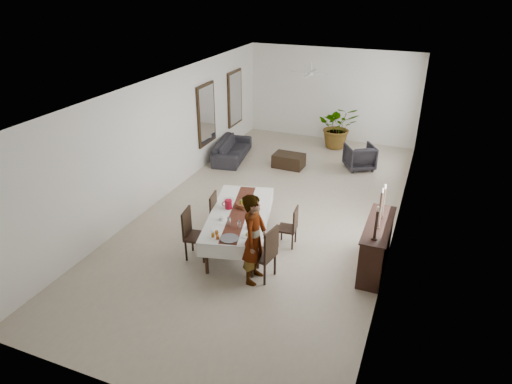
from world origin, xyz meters
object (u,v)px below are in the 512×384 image
object	(u,v)px
sideboard_body	(376,247)
woman	(254,239)
dining_table_top	(239,214)
red_pitcher	(228,204)
sofa	(232,149)

from	to	relation	value
sideboard_body	woman	bearing A→B (deg)	-149.28
dining_table_top	red_pitcher	xyz separation A→B (m)	(-0.29, 0.09, 0.14)
dining_table_top	sideboard_body	size ratio (longest dim) A/B	1.49
dining_table_top	sideboard_body	distance (m)	2.95
woman	sofa	distance (m)	6.57
sofa	red_pitcher	bearing A→B (deg)	-165.83
dining_table_top	sofa	xyz separation A→B (m)	(-2.31, 4.67, -0.45)
sideboard_body	sofa	xyz separation A→B (m)	(-5.24, 4.49, -0.20)
sideboard_body	sofa	size ratio (longest dim) A/B	0.80
red_pitcher	sideboard_body	world-z (taller)	sideboard_body
red_pitcher	woman	distance (m)	1.60
dining_table_top	sofa	size ratio (longest dim) A/B	1.18
dining_table_top	woman	world-z (taller)	woman
dining_table_top	red_pitcher	size ratio (longest dim) A/B	12.00
red_pitcher	sideboard_body	bearing A→B (deg)	1.66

